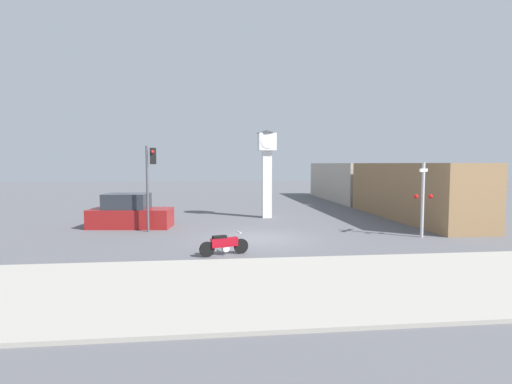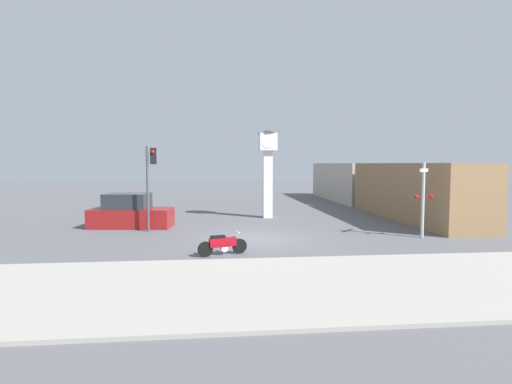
{
  "view_description": "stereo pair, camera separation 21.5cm",
  "coord_description": "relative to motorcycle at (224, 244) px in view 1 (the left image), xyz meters",
  "views": [
    {
      "loc": [
        -2.09,
        -17.69,
        3.38
      ],
      "look_at": [
        0.18,
        2.12,
        1.95
      ],
      "focal_mm": 28.0,
      "sensor_mm": 36.0,
      "label": 1
    },
    {
      "loc": [
        -1.87,
        -17.71,
        3.38
      ],
      "look_at": [
        0.18,
        2.12,
        1.95
      ],
      "focal_mm": 28.0,
      "sensor_mm": 36.0,
      "label": 2
    }
  ],
  "objects": [
    {
      "name": "railroad_crossing_signal",
      "position": [
        9.12,
        2.57,
        1.47
      ],
      "size": [
        0.9,
        0.82,
        3.42
      ],
      "color": "#B7B7BC",
      "rests_on": "ground_plane"
    },
    {
      "name": "clock_tower",
      "position": [
        3.0,
        10.0,
        3.17
      ],
      "size": [
        1.28,
        1.28,
        5.44
      ],
      "color": "white",
      "rests_on": "ground_plane"
    },
    {
      "name": "traffic_light",
      "position": [
        -3.43,
        5.51,
        2.51
      ],
      "size": [
        0.5,
        0.35,
        4.24
      ],
      "color": "#47474C",
      "rests_on": "ground_plane"
    },
    {
      "name": "sidewalk_strip",
      "position": [
        1.6,
        -4.0,
        -0.35
      ],
      "size": [
        36.0,
        6.0,
        0.1
      ],
      "color": "#9E998E",
      "rests_on": "ground_plane"
    },
    {
      "name": "parked_car",
      "position": [
        -4.73,
        6.98,
        0.35
      ],
      "size": [
        4.38,
        2.28,
        1.8
      ],
      "rotation": [
        0.0,
        0.0,
        -0.12
      ],
      "color": "maroon",
      "rests_on": "ground_plane"
    },
    {
      "name": "ground_plane",
      "position": [
        1.6,
        3.15,
        -0.4
      ],
      "size": [
        120.0,
        120.0,
        0.0
      ],
      "primitive_type": "plane",
      "color": "#56565B"
    },
    {
      "name": "motorcycle",
      "position": [
        0.0,
        0.0,
        0.0
      ],
      "size": [
        1.82,
        0.74,
        0.84
      ],
      "rotation": [
        0.0,
        0.0,
        0.33
      ],
      "color": "black",
      "rests_on": "ground_plane"
    },
    {
      "name": "freight_train",
      "position": [
        11.67,
        14.91,
        1.3
      ],
      "size": [
        2.8,
        25.16,
        3.4
      ],
      "color": "olive",
      "rests_on": "ground_plane"
    }
  ]
}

